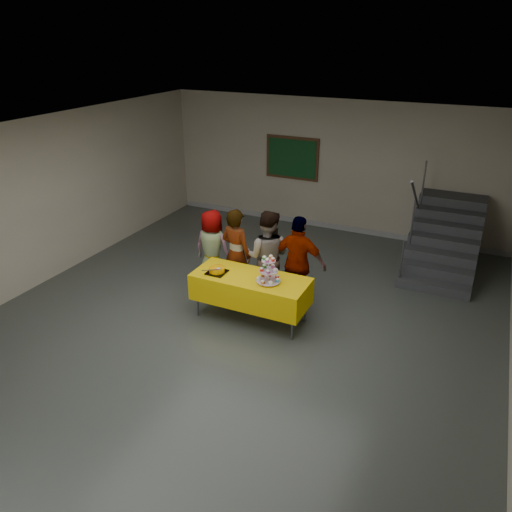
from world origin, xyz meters
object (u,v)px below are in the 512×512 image
(schoolchild_a, at_px, (212,249))
(bear_cake, at_px, (217,269))
(bake_table, at_px, (251,288))
(cupcake_stand, at_px, (269,272))
(staircase, at_px, (445,240))
(schoolchild_c, at_px, (267,256))
(schoolchild_d, at_px, (298,263))
(schoolchild_b, at_px, (236,254))
(noticeboard, at_px, (292,158))

(schoolchild_a, bearing_deg, bear_cake, 124.77)
(bake_table, relative_size, cupcake_stand, 4.22)
(staircase, bearing_deg, schoolchild_c, -131.95)
(schoolchild_d, bearing_deg, bear_cake, 36.49)
(bear_cake, bearing_deg, schoolchild_a, 123.83)
(schoolchild_c, bearing_deg, bear_cake, 46.70)
(cupcake_stand, distance_m, schoolchild_b, 1.12)
(bake_table, distance_m, schoolchild_d, 0.92)
(schoolchild_a, distance_m, staircase, 4.71)
(bear_cake, height_order, noticeboard, noticeboard)
(bake_table, distance_m, schoolchild_c, 0.77)
(schoolchild_a, xyz_separation_m, schoolchild_b, (0.59, -0.20, 0.09))
(cupcake_stand, relative_size, schoolchild_a, 0.31)
(bake_table, bearing_deg, cupcake_stand, -9.05)
(schoolchild_b, bearing_deg, staircase, -124.77)
(schoolchild_c, bearing_deg, bake_table, 81.64)
(schoolchild_d, relative_size, staircase, 0.68)
(schoolchild_b, height_order, schoolchild_c, schoolchild_c)
(cupcake_stand, height_order, bear_cake, cupcake_stand)
(cupcake_stand, distance_m, schoolchild_a, 1.73)
(cupcake_stand, bearing_deg, bear_cake, -176.50)
(schoolchild_b, relative_size, noticeboard, 1.26)
(schoolchild_b, xyz_separation_m, schoolchild_d, (1.11, 0.10, 0.00))
(schoolchild_d, height_order, noticeboard, noticeboard)
(schoolchild_a, xyz_separation_m, schoolchild_c, (1.12, -0.07, 0.10))
(bear_cake, relative_size, schoolchild_b, 0.22)
(schoolchild_d, bearing_deg, schoolchild_a, -2.90)
(cupcake_stand, xyz_separation_m, noticeboard, (-1.42, 4.53, 0.66))
(noticeboard, bearing_deg, staircase, -12.82)
(cupcake_stand, relative_size, bear_cake, 1.24)
(bake_table, height_order, schoolchild_d, schoolchild_d)
(noticeboard, bearing_deg, schoolchild_b, -82.40)
(bake_table, bearing_deg, schoolchild_a, 145.64)
(schoolchild_a, relative_size, noticeboard, 1.12)
(bake_table, xyz_separation_m, cupcake_stand, (0.33, -0.05, 0.39))
(schoolchild_b, xyz_separation_m, noticeboard, (-0.52, 3.88, 0.78))
(schoolchild_a, bearing_deg, schoolchild_c, 177.25)
(bear_cake, distance_m, schoolchild_a, 1.09)
(schoolchild_c, bearing_deg, schoolchild_a, -14.79)
(schoolchild_a, distance_m, schoolchild_c, 1.13)
(schoolchild_c, relative_size, noticeboard, 1.27)
(bear_cake, distance_m, schoolchild_d, 1.36)
(schoolchild_c, height_order, noticeboard, noticeboard)
(bake_table, distance_m, schoolchild_b, 0.86)
(schoolchild_c, distance_m, staircase, 3.94)
(schoolchild_d, height_order, staircase, staircase)
(bake_table, xyz_separation_m, schoolchild_a, (-1.16, 0.79, 0.17))
(staircase, bearing_deg, noticeboard, 167.18)
(bear_cake, xyz_separation_m, staircase, (3.14, 3.75, -0.34))
(schoolchild_a, distance_m, noticeboard, 3.79)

